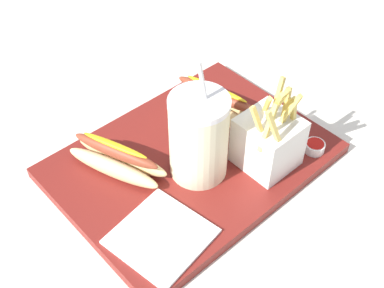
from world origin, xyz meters
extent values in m
cube|color=silver|center=(0.00, 0.00, -0.01)|extent=(2.40, 2.40, 0.02)
cube|color=maroon|center=(0.00, 0.00, 0.01)|extent=(0.46, 0.34, 0.02)
cylinder|color=beige|center=(-0.01, -0.03, 0.09)|extent=(0.10, 0.10, 0.14)
cylinder|color=white|center=(-0.01, -0.03, 0.17)|extent=(0.10, 0.10, 0.01)
cylinder|color=white|center=(-0.01, -0.03, 0.20)|extent=(0.02, 0.02, 0.07)
cube|color=white|center=(0.08, -0.09, 0.07)|extent=(0.09, 0.09, 0.09)
cube|color=#E5C660|center=(0.09, -0.10, 0.14)|extent=(0.03, 0.04, 0.09)
cube|color=#E5C660|center=(0.06, -0.11, 0.13)|extent=(0.04, 0.01, 0.08)
cube|color=#E5C660|center=(0.09, -0.10, 0.14)|extent=(0.02, 0.03, 0.08)
cube|color=#E5C660|center=(0.11, -0.10, 0.13)|extent=(0.02, 0.02, 0.07)
cube|color=#E5C660|center=(0.10, -0.11, 0.12)|extent=(0.03, 0.01, 0.06)
cube|color=#E5C660|center=(0.10, -0.11, 0.14)|extent=(0.02, 0.03, 0.07)
cube|color=#E5C660|center=(0.09, -0.07, 0.13)|extent=(0.04, 0.04, 0.08)
cube|color=#E5C660|center=(0.05, -0.09, 0.13)|extent=(0.02, 0.03, 0.06)
cube|color=#E5C660|center=(0.12, -0.11, 0.12)|extent=(0.02, 0.01, 0.07)
cube|color=#E5C660|center=(0.10, -0.09, 0.14)|extent=(0.03, 0.01, 0.08)
cube|color=#E5C660|center=(0.06, -0.12, 0.13)|extent=(0.03, 0.03, 0.07)
ellipsoid|color=#DBB775|center=(0.12, 0.05, 0.04)|extent=(0.06, 0.19, 0.04)
ellipsoid|color=#DBB775|center=(0.09, 0.05, 0.04)|extent=(0.06, 0.19, 0.04)
ellipsoid|color=brown|center=(0.11, 0.05, 0.07)|extent=(0.06, 0.17, 0.02)
ellipsoid|color=gold|center=(0.11, 0.05, 0.08)|extent=(0.04, 0.13, 0.01)
ellipsoid|color=#E5C689|center=(-0.10, 0.07, 0.04)|extent=(0.09, 0.17, 0.03)
ellipsoid|color=#E5C689|center=(-0.13, 0.06, 0.04)|extent=(0.09, 0.17, 0.03)
ellipsoid|color=brown|center=(-0.11, 0.06, 0.06)|extent=(0.08, 0.16, 0.02)
ellipsoid|color=gold|center=(-0.11, 0.06, 0.08)|extent=(0.05, 0.12, 0.01)
cylinder|color=white|center=(0.17, -0.06, 0.03)|extent=(0.03, 0.03, 0.02)
cylinder|color=#B2140F|center=(0.17, -0.06, 0.04)|extent=(0.03, 0.03, 0.01)
cylinder|color=white|center=(0.17, -0.13, 0.03)|extent=(0.04, 0.04, 0.02)
cylinder|color=#B2140F|center=(0.17, -0.13, 0.04)|extent=(0.03, 0.03, 0.01)
cube|color=white|center=(-0.15, -0.09, 0.02)|extent=(0.15, 0.15, 0.01)
camera|label=1|loc=(-0.40, -0.44, 0.65)|focal=46.64mm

